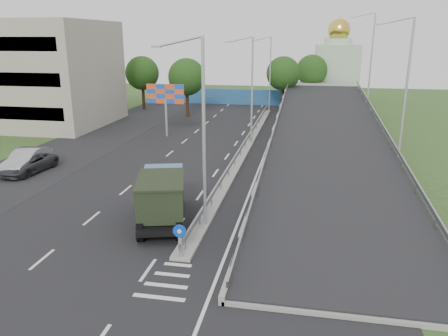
% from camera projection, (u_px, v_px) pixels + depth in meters
% --- Properties ---
extents(ground, '(160.00, 160.00, 0.00)m').
position_uv_depth(ground, '(167.00, 285.00, 18.65)').
color(ground, '#2D4C1E').
rests_on(ground, ground).
extents(road_surface, '(26.00, 90.00, 0.04)m').
position_uv_depth(road_surface, '(205.00, 159.00, 38.00)').
color(road_surface, black).
rests_on(road_surface, ground).
extents(parking_strip, '(8.00, 90.00, 0.05)m').
position_uv_depth(parking_strip, '(68.00, 152.00, 40.32)').
color(parking_strip, black).
rests_on(parking_strip, ground).
extents(median, '(1.00, 44.00, 0.20)m').
position_uv_depth(median, '(245.00, 148.00, 41.20)').
color(median, gray).
rests_on(median, ground).
extents(overpass_ramp, '(10.00, 50.00, 3.50)m').
position_uv_depth(overpass_ramp, '(328.00, 134.00, 39.39)').
color(overpass_ramp, gray).
rests_on(overpass_ramp, ground).
extents(median_guardrail, '(0.09, 44.00, 0.71)m').
position_uv_depth(median_guardrail, '(245.00, 141.00, 41.02)').
color(median_guardrail, gray).
rests_on(median_guardrail, median).
extents(sign_bollard, '(0.64, 0.23, 1.67)m').
position_uv_depth(sign_bollard, '(180.00, 241.00, 20.40)').
color(sign_bollard, black).
rests_on(sign_bollard, median).
extents(lamp_post_near, '(2.74, 0.18, 10.08)m').
position_uv_depth(lamp_post_near, '(200.00, 125.00, 22.60)').
color(lamp_post_near, '#B2B5B7').
rests_on(lamp_post_near, median).
extents(lamp_post_mid, '(2.74, 0.18, 10.08)m').
position_uv_depth(lamp_post_mid, '(250.00, 85.00, 41.42)').
color(lamp_post_mid, '#B2B5B7').
rests_on(lamp_post_mid, median).
extents(lamp_post_far, '(2.74, 0.18, 10.08)m').
position_uv_depth(lamp_post_far, '(269.00, 70.00, 60.24)').
color(lamp_post_far, '#B2B5B7').
rests_on(lamp_post_far, median).
extents(beige_building, '(24.00, 14.00, 12.00)m').
position_uv_depth(beige_building, '(8.00, 73.00, 52.37)').
color(beige_building, '#A39D89').
rests_on(beige_building, ground).
extents(blue_wall, '(30.00, 0.50, 2.40)m').
position_uv_depth(blue_wall, '(245.00, 97.00, 67.95)').
color(blue_wall, '#22537D').
rests_on(blue_wall, ground).
extents(church, '(7.00, 7.00, 13.80)m').
position_uv_depth(church, '(336.00, 68.00, 71.80)').
color(church, '#B2CCAD').
rests_on(church, ground).
extents(billboard, '(4.00, 0.24, 5.50)m').
position_uv_depth(billboard, '(166.00, 97.00, 45.39)').
color(billboard, '#B2B5B7').
rests_on(billboard, ground).
extents(tree_left_mid, '(4.80, 4.80, 7.60)m').
position_uv_depth(tree_left_mid, '(187.00, 77.00, 56.58)').
color(tree_left_mid, black).
rests_on(tree_left_mid, ground).
extents(tree_median_far, '(4.80, 4.80, 7.60)m').
position_uv_depth(tree_median_far, '(283.00, 74.00, 61.97)').
color(tree_median_far, black).
rests_on(tree_median_far, ground).
extents(tree_left_far, '(4.80, 4.80, 7.60)m').
position_uv_depth(tree_left_far, '(142.00, 73.00, 62.71)').
color(tree_left_far, black).
rests_on(tree_left_far, ground).
extents(tree_ramp_far, '(4.80, 4.80, 7.60)m').
position_uv_depth(tree_ramp_far, '(312.00, 70.00, 67.84)').
color(tree_ramp_far, black).
rests_on(tree_ramp_far, ground).
extents(dump_truck, '(3.94, 6.82, 2.84)m').
position_uv_depth(dump_truck, '(162.00, 195.00, 24.71)').
color(dump_truck, black).
rests_on(dump_truck, ground).
extents(parked_car_b, '(2.21, 5.35, 1.72)m').
position_uv_depth(parked_car_b, '(27.00, 160.00, 34.41)').
color(parked_car_b, '#9C9BA0').
rests_on(parked_car_b, ground).
extents(parked_car_c, '(2.85, 5.27, 1.41)m').
position_uv_depth(parked_car_c, '(27.00, 164.00, 33.91)').
color(parked_car_c, '#2B2D30').
rests_on(parked_car_c, ground).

